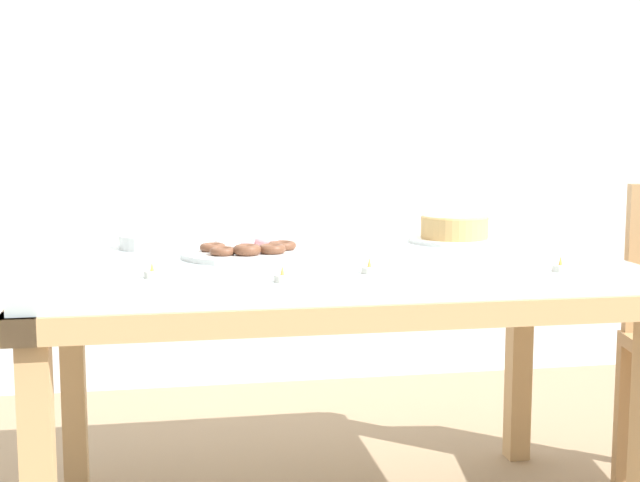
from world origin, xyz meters
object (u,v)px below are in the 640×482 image
cake_chocolate_round (454,230)px  tealight_left_edge (152,273)px  tealight_near_front (560,267)px  tealight_right_edge (282,277)px  tealight_centre (369,269)px  pastry_platter (249,251)px  plate_stack (155,241)px

cake_chocolate_round → tealight_left_edge: cake_chocolate_round is taller
tealight_near_front → tealight_right_edge: same height
tealight_right_edge → tealight_centre: bearing=19.7°
pastry_platter → tealight_centre: (0.26, -0.34, -0.00)m
plate_stack → tealight_left_edge: 0.52m
tealight_right_edge → tealight_left_edge: size_ratio=1.00×
pastry_platter → tealight_left_edge: pastry_platter is taller
tealight_centre → tealight_left_edge: (-0.52, 0.03, 0.00)m
tealight_centre → tealight_right_edge: same height
cake_chocolate_round → tealight_right_edge: 0.86m
tealight_near_front → tealight_centre: same height
pastry_platter → tealight_left_edge: size_ratio=9.39×
cake_chocolate_round → tealight_near_front: size_ratio=7.03×
tealight_near_front → tealight_left_edge: 0.99m
tealight_right_edge → cake_chocolate_round: bearing=44.4°
plate_stack → tealight_centre: bearing=-47.1°
pastry_platter → tealight_near_front: pastry_platter is taller
tealight_centre → plate_stack: bearing=132.9°
plate_stack → tealight_centre: 0.75m
cake_chocolate_round → tealight_centre: bearing=-126.9°
plate_stack → tealight_right_edge: bearing=-65.4°
cake_chocolate_round → plate_stack: (-0.90, 0.03, -0.02)m
cake_chocolate_round → pastry_platter: cake_chocolate_round is taller
tealight_near_front → tealight_centre: bearing=172.9°
pastry_platter → tealight_left_edge: (-0.26, -0.31, -0.00)m
cake_chocolate_round → tealight_near_front: bearing=-82.6°
pastry_platter → tealight_centre: size_ratio=9.39×
plate_stack → tealight_centre: (0.51, -0.55, -0.01)m
pastry_platter → tealight_right_edge: (0.03, -0.42, -0.00)m
cake_chocolate_round → pastry_platter: size_ratio=0.75×
tealight_left_edge → pastry_platter: bearing=50.1°
plate_stack → tealight_left_edge: plate_stack is taller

